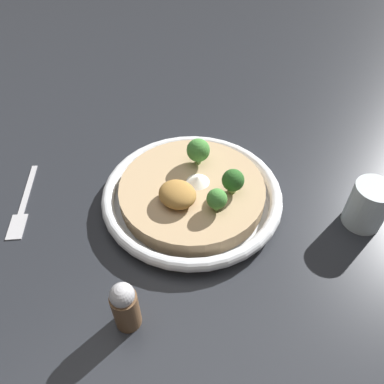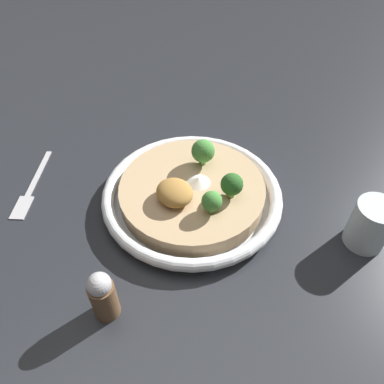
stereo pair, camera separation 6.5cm
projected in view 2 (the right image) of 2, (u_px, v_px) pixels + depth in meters
name	position (u px, v px, depth m)	size (l,w,h in m)	color
ground_plane	(192.00, 202.00, 0.67)	(6.00, 6.00, 0.00)	#23262B
risotto_bowl	(192.00, 194.00, 0.66)	(0.32, 0.32, 0.04)	silver
cheese_sprinkle	(199.00, 180.00, 0.64)	(0.04, 0.04, 0.01)	white
crispy_onion_garnish	(175.00, 193.00, 0.61)	(0.06, 0.06, 0.03)	#A37538
broccoli_back_left	(203.00, 151.00, 0.66)	(0.04, 0.04, 0.05)	#668E47
broccoli_front_right	(212.00, 201.00, 0.59)	(0.03, 0.03, 0.04)	#759E4C
broccoli_right	(232.00, 185.00, 0.61)	(0.04, 0.04, 0.05)	#84A856
drinking_glass	(371.00, 225.00, 0.58)	(0.06, 0.06, 0.08)	silver
fork_utensil	(30.00, 190.00, 0.69)	(0.15, 0.12, 0.00)	#B7B7BC
pepper_shaker	(103.00, 295.00, 0.50)	(0.04, 0.04, 0.09)	brown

